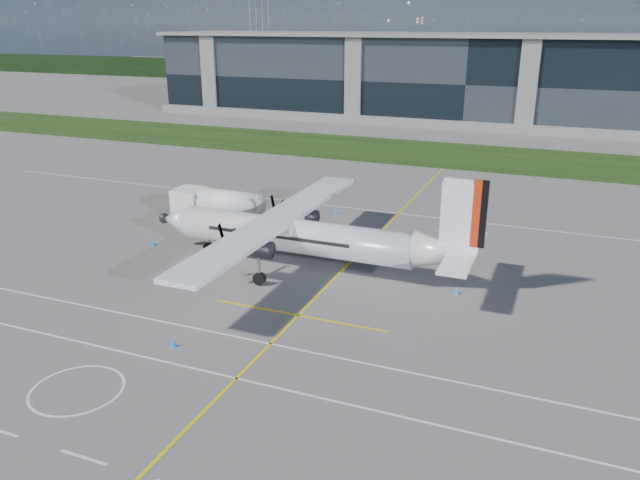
# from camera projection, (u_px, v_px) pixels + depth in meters

# --- Properties ---
(ground) EXTENTS (400.00, 400.00, 0.00)m
(ground) POSITION_uv_depth(u_px,v_px,m) (421.00, 165.00, 80.97)
(ground) COLOR slate
(ground) RESTS_ON ground
(grass_strip) EXTENTS (400.00, 18.00, 0.04)m
(grass_strip) POSITION_uv_depth(u_px,v_px,m) (434.00, 153.00, 87.95)
(grass_strip) COLOR #19310D
(grass_strip) RESTS_ON ground
(terminal_building) EXTENTS (120.00, 20.00, 15.00)m
(terminal_building) POSITION_uv_depth(u_px,v_px,m) (475.00, 80.00, 113.42)
(terminal_building) COLOR black
(terminal_building) RESTS_ON ground
(tree_line) EXTENTS (400.00, 6.00, 6.00)m
(tree_line) POSITION_uv_depth(u_px,v_px,m) (509.00, 79.00, 167.33)
(tree_line) COLOR black
(tree_line) RESTS_ON ground
(pylon_west) EXTENTS (9.00, 4.60, 30.00)m
(pylon_west) POSITION_uv_depth(u_px,v_px,m) (259.00, 29.00, 200.48)
(pylon_west) COLOR gray
(pylon_west) RESTS_ON ground
(yellow_taxiway_centerline) EXTENTS (0.20, 70.00, 0.01)m
(yellow_taxiway_centerline) POSITION_uv_depth(u_px,v_px,m) (374.00, 239.00, 53.70)
(yellow_taxiway_centerline) COLOR yellow
(yellow_taxiway_centerline) RESTS_ON ground
(white_lane_line) EXTENTS (90.00, 0.15, 0.01)m
(white_lane_line) POSITION_uv_depth(u_px,v_px,m) (188.00, 367.00, 33.80)
(white_lane_line) COLOR white
(white_lane_line) RESTS_ON ground
(turboprop_aircraft) EXTENTS (25.81, 26.76, 8.03)m
(turboprop_aircraft) POSITION_uv_depth(u_px,v_px,m) (307.00, 218.00, 45.93)
(turboprop_aircraft) COLOR white
(turboprop_aircraft) RESTS_ON ground
(fuel_tanker_truck) EXTENTS (9.10, 2.96, 3.41)m
(fuel_tanker_truck) POSITION_uv_depth(u_px,v_px,m) (212.00, 207.00, 56.82)
(fuel_tanker_truck) COLOR white
(fuel_tanker_truck) RESTS_ON ground
(baggage_tug) EXTENTS (3.24, 1.95, 1.95)m
(baggage_tug) POSITION_uv_depth(u_px,v_px,m) (191.00, 213.00, 57.42)
(baggage_tug) COLOR silver
(baggage_tug) RESTS_ON ground
(ground_crew_person) EXTENTS (0.63, 0.87, 2.12)m
(ground_crew_person) POSITION_uv_depth(u_px,v_px,m) (203.00, 227.00, 53.42)
(ground_crew_person) COLOR #F25907
(ground_crew_person) RESTS_ON ground
(safety_cone_fwd) EXTENTS (0.36, 0.36, 0.50)m
(safety_cone_fwd) POSITION_uv_depth(u_px,v_px,m) (153.00, 242.00, 52.10)
(safety_cone_fwd) COLOR #0E79F6
(safety_cone_fwd) RESTS_ON ground
(safety_cone_portwing) EXTENTS (0.36, 0.36, 0.50)m
(safety_cone_portwing) POSITION_uv_depth(u_px,v_px,m) (173.00, 342.00, 35.89)
(safety_cone_portwing) COLOR #0E79F6
(safety_cone_portwing) RESTS_ON ground
(safety_cone_stbdwing) EXTENTS (0.36, 0.36, 0.50)m
(safety_cone_stbdwing) POSITION_uv_depth(u_px,v_px,m) (336.00, 211.00, 60.52)
(safety_cone_stbdwing) COLOR #0E79F6
(safety_cone_stbdwing) RESTS_ON ground
(safety_cone_tail) EXTENTS (0.36, 0.36, 0.50)m
(safety_cone_tail) POSITION_uv_depth(u_px,v_px,m) (457.00, 290.00, 42.83)
(safety_cone_tail) COLOR #0E79F6
(safety_cone_tail) RESTS_ON ground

